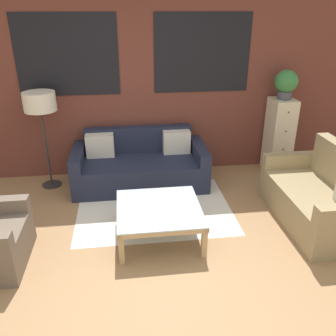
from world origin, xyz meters
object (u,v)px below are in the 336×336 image
at_px(potted_plant, 286,83).
at_px(coffee_table, 159,212).
at_px(drawer_cabinet, 279,136).
at_px(settee_vintage, 320,199).
at_px(floor_lamp, 40,105).
at_px(couch_dark, 140,166).

bearing_deg(potted_plant, coffee_table, -142.25).
bearing_deg(coffee_table, drawer_cabinet, 37.75).
relative_size(settee_vintage, floor_lamp, 1.10).
relative_size(coffee_table, potted_plant, 2.17).
bearing_deg(settee_vintage, floor_lamp, 157.33).
relative_size(drawer_cabinet, potted_plant, 2.69).
height_order(floor_lamp, potted_plant, potted_plant).
distance_m(coffee_table, drawer_cabinet, 2.60).
xyz_separation_m(coffee_table, potted_plant, (2.05, 1.59, 1.06)).
bearing_deg(couch_dark, settee_vintage, -32.33).
bearing_deg(floor_lamp, drawer_cabinet, 1.72).
distance_m(drawer_cabinet, potted_plant, 0.81).
distance_m(floor_lamp, potted_plant, 3.50).
height_order(coffee_table, drawer_cabinet, drawer_cabinet).
relative_size(settee_vintage, drawer_cabinet, 1.32).
xyz_separation_m(couch_dark, settee_vintage, (2.08, -1.32, 0.03)).
xyz_separation_m(drawer_cabinet, potted_plant, (-0.00, 0.00, 0.81)).
relative_size(settee_vintage, potted_plant, 3.54).
distance_m(settee_vintage, floor_lamp, 3.78).
distance_m(couch_dark, coffee_table, 1.39).
xyz_separation_m(couch_dark, potted_plant, (2.18, 0.20, 1.11)).
height_order(coffee_table, floor_lamp, floor_lamp).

